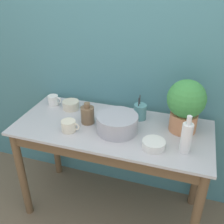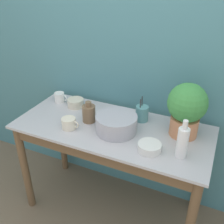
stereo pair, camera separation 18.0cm
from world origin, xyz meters
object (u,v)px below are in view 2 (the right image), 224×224
(bottle_tall, at_px, (182,142))
(bottle_short, at_px, (89,113))
(bowl_wash_large, at_px, (116,123))
(utensil_cup, at_px, (142,113))
(mug_cream, at_px, (69,123))
(mug_white, at_px, (60,97))
(bowl_small_cream, at_px, (76,103))
(potted_plant, at_px, (187,108))
(bowl_small_enamel_white, at_px, (149,147))

(bottle_tall, distance_m, bottle_short, 0.71)
(bowl_wash_large, bearing_deg, utensil_cup, 61.55)
(mug_cream, relative_size, utensil_cup, 0.69)
(mug_white, height_order, utensil_cup, utensil_cup)
(bottle_short, height_order, bowl_small_cream, bottle_short)
(potted_plant, bearing_deg, mug_cream, -161.25)
(potted_plant, xyz_separation_m, bottle_short, (-0.66, -0.11, -0.14))
(bottle_tall, height_order, mug_cream, bottle_tall)
(bowl_wash_large, distance_m, mug_cream, 0.33)
(mug_cream, xyz_separation_m, mug_white, (-0.29, 0.32, 0.00))
(bowl_wash_large, relative_size, bowl_small_cream, 2.18)
(potted_plant, bearing_deg, bowl_small_enamel_white, -119.96)
(potted_plant, distance_m, bottle_short, 0.69)
(bowl_small_cream, bearing_deg, utensil_cup, 1.73)
(potted_plant, bearing_deg, utensil_cup, 168.99)
(bottle_tall, bearing_deg, bowl_small_enamel_white, -172.52)
(bottle_tall, bearing_deg, potted_plant, 98.10)
(mug_cream, height_order, bowl_small_cream, mug_cream)
(bowl_wash_large, height_order, bottle_short, bottle_short)
(bowl_small_cream, bearing_deg, mug_white, 173.31)
(potted_plant, xyz_separation_m, mug_white, (-1.04, 0.06, -0.16))
(bowl_small_cream, bearing_deg, bottle_tall, -17.46)
(mug_white, distance_m, bowl_small_cream, 0.17)
(potted_plant, xyz_separation_m, bottle_tall, (0.03, -0.24, -0.10))
(bottle_tall, distance_m, mug_white, 1.12)
(potted_plant, relative_size, bowl_small_cream, 2.82)
(bowl_wash_large, distance_m, bottle_short, 0.24)
(mug_cream, relative_size, mug_white, 1.14)
(bottle_tall, bearing_deg, bowl_small_cream, 162.54)
(bowl_wash_large, xyz_separation_m, bowl_small_enamel_white, (0.27, -0.12, -0.03))
(bowl_small_enamel_white, bearing_deg, bowl_small_cream, 156.71)
(bottle_tall, xyz_separation_m, mug_white, (-1.07, 0.30, -0.06))
(utensil_cup, bearing_deg, potted_plant, -11.01)
(potted_plant, bearing_deg, bottle_tall, -81.90)
(bowl_wash_large, distance_m, bottle_tall, 0.47)
(bottle_tall, relative_size, bowl_small_cream, 1.91)
(bottle_tall, bearing_deg, bowl_wash_large, 168.64)
(bowl_wash_large, height_order, bowl_small_enamel_white, bowl_wash_large)
(mug_cream, bearing_deg, bottle_short, 60.37)
(bottle_short, bearing_deg, potted_plant, 9.42)
(bowl_wash_large, distance_m, bowl_small_cream, 0.48)
(bowl_small_enamel_white, bearing_deg, utensil_cup, 116.35)
(potted_plant, xyz_separation_m, bowl_small_cream, (-0.87, 0.04, -0.17))
(bottle_short, relative_size, bowl_small_enamel_white, 1.09)
(mug_white, xyz_separation_m, utensil_cup, (0.72, -0.00, 0.02))
(mug_white, xyz_separation_m, bowl_small_cream, (0.17, -0.02, -0.01))
(bottle_tall, xyz_separation_m, bowl_small_cream, (-0.91, 0.28, -0.07))
(mug_cream, relative_size, bowl_small_cream, 1.00)
(mug_cream, xyz_separation_m, utensil_cup, (0.43, 0.31, 0.02))
(bottle_tall, bearing_deg, mug_white, 164.14)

